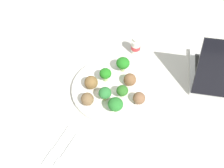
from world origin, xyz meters
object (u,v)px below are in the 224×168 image
at_px(broccoli_floret_front_left, 105,74).
at_px(meatball_mid_right, 87,99).
at_px(meatball_far_rim, 139,98).
at_px(yogurt_bottle, 136,46).
at_px(broccoli_floret_mid_right, 104,93).
at_px(fork, 66,153).
at_px(knife, 57,147).
at_px(meatball_back_left, 91,82).
at_px(napkin, 63,149).
at_px(broccoli_floret_mid_left, 115,104).
at_px(meatball_back_right, 130,80).
at_px(broccoli_floret_back_left, 123,63).
at_px(broccoli_floret_front_right, 122,91).
at_px(plate, 112,89).

height_order(broccoli_floret_front_left, meatball_mid_right, broccoli_floret_front_left).
xyz_separation_m(meatball_far_rim, meatball_mid_right, (0.08, -0.15, 0.00)).
relative_size(broccoli_floret_front_left, yogurt_bottle, 0.75).
relative_size(broccoli_floret_mid_right, fork, 0.42).
xyz_separation_m(broccoli_floret_front_left, yogurt_bottle, (-0.19, 0.04, -0.02)).
bearing_deg(meatball_mid_right, knife, -3.14).
xyz_separation_m(broccoli_floret_mid_right, fork, (0.22, -0.01, -0.04)).
relative_size(meatball_back_left, napkin, 0.27).
height_order(broccoli_floret_mid_left, meatball_mid_right, broccoli_floret_mid_left).
distance_m(knife, yogurt_bottle, 0.49).
relative_size(meatball_back_right, meatball_back_left, 0.94).
bearing_deg(broccoli_floret_back_left, broccoli_floret_mid_left, 16.09).
distance_m(broccoli_floret_back_left, fork, 0.37).
distance_m(broccoli_floret_mid_left, broccoli_floret_front_right, 0.06).
xyz_separation_m(broccoli_floret_mid_left, napkin, (0.19, -0.09, -0.05)).
relative_size(broccoli_floret_back_left, meatball_far_rim, 1.38).
distance_m(meatball_back_right, meatball_back_left, 0.13).
bearing_deg(broccoli_floret_back_left, knife, -8.84).
bearing_deg(plate, broccoli_floret_back_left, 179.13).
height_order(meatball_far_rim, meatball_back_left, meatball_back_left).
bearing_deg(broccoli_floret_front_right, meatball_back_left, -85.75).
height_order(meatball_back_right, knife, meatball_back_right).
bearing_deg(broccoli_floret_mid_left, napkin, -25.05).
bearing_deg(meatball_back_left, fork, 10.82).
distance_m(broccoli_floret_mid_right, meatball_mid_right, 0.06).
bearing_deg(broccoli_floret_front_left, broccoli_floret_back_left, 151.73).
xyz_separation_m(meatball_far_rim, napkin, (0.25, -0.14, -0.03)).
distance_m(broccoli_floret_front_left, napkin, 0.29).
distance_m(meatball_far_rim, meatball_mid_right, 0.17).
xyz_separation_m(broccoli_floret_front_right, broccoli_floret_back_left, (-0.11, -0.05, 0.01)).
distance_m(broccoli_floret_mid_right, broccoli_floret_back_left, 0.14).
bearing_deg(napkin, broccoli_floret_mid_left, 154.95).
xyz_separation_m(meatball_far_rim, knife, (0.25, -0.16, -0.03)).
distance_m(broccoli_floret_mid_right, meatball_back_left, 0.07).
relative_size(broccoli_floret_mid_left, meatball_mid_right, 1.22).
bearing_deg(broccoli_floret_front_right, yogurt_bottle, -168.57).
height_order(broccoli_floret_mid_right, knife, broccoli_floret_mid_right).
distance_m(plate, meatball_far_rim, 0.11).
distance_m(meatball_mid_right, meatball_back_right, 0.16).
xyz_separation_m(plate, fork, (0.27, -0.02, -0.00)).
height_order(broccoli_floret_mid_right, broccoli_floret_back_left, broccoli_floret_back_left).
relative_size(broccoli_floret_front_right, knife, 0.33).
xyz_separation_m(meatball_mid_right, knife, (0.18, -0.01, -0.03)).
relative_size(broccoli_floret_mid_left, fork, 0.44).
xyz_separation_m(broccoli_floret_mid_right, broccoli_floret_front_right, (-0.03, 0.05, -0.00)).
bearing_deg(broccoli_floret_mid_left, plate, -147.70).
bearing_deg(broccoli_floret_mid_left, broccoli_floret_front_right, -176.88).
relative_size(broccoli_floret_front_left, meatball_far_rim, 1.25).
distance_m(broccoli_floret_front_left, meatball_back_right, 0.09).
bearing_deg(fork, broccoli_floret_front_left, -176.80).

